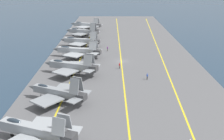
# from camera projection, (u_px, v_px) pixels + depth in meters

# --- Properties ---
(ground_plane) EXTENTS (2000.00, 2000.00, 0.00)m
(ground_plane) POSITION_uv_depth(u_px,v_px,m) (121.00, 62.00, 91.09)
(ground_plane) COLOR #23384C
(carrier_deck) EXTENTS (204.39, 49.30, 0.40)m
(carrier_deck) POSITION_uv_depth(u_px,v_px,m) (121.00, 62.00, 91.03)
(carrier_deck) COLOR #565659
(carrier_deck) RESTS_ON ground
(deck_stripe_foul_line) EXTENTS (183.68, 10.64, 0.01)m
(deck_stripe_foul_line) POSITION_uv_depth(u_px,v_px,m) (163.00, 61.00, 90.98)
(deck_stripe_foul_line) COLOR yellow
(deck_stripe_foul_line) RESTS_ON carrier_deck
(deck_stripe_centerline) EXTENTS (183.95, 0.36, 0.01)m
(deck_stripe_centerline) POSITION_uv_depth(u_px,v_px,m) (121.00, 61.00, 90.96)
(deck_stripe_centerline) COLOR yellow
(deck_stripe_centerline) RESTS_ON carrier_deck
(deck_stripe_edge_line) EXTENTS (183.91, 4.35, 0.01)m
(deck_stripe_edge_line) POSITION_uv_depth(u_px,v_px,m) (79.00, 61.00, 90.94)
(deck_stripe_edge_line) COLOR yellow
(deck_stripe_edge_line) RESTS_ON carrier_deck
(parked_jet_second) EXTENTS (12.09, 16.11, 6.09)m
(parked_jet_second) POSITION_uv_depth(u_px,v_px,m) (34.00, 130.00, 46.21)
(parked_jet_second) COLOR #93999E
(parked_jet_second) RESTS_ON carrier_deck
(parked_jet_third) EXTENTS (13.02, 15.05, 6.49)m
(parked_jet_third) POSITION_uv_depth(u_px,v_px,m) (57.00, 92.00, 61.23)
(parked_jet_third) COLOR gray
(parked_jet_third) RESTS_ON carrier_deck
(parked_jet_fourth) EXTENTS (12.80, 16.55, 6.46)m
(parked_jet_fourth) POSITION_uv_depth(u_px,v_px,m) (71.00, 66.00, 78.13)
(parked_jet_fourth) COLOR gray
(parked_jet_fourth) RESTS_ON carrier_deck
(parked_jet_fifth) EXTENTS (12.58, 17.32, 5.96)m
(parked_jet_fifth) POSITION_uv_depth(u_px,v_px,m) (77.00, 51.00, 94.27)
(parked_jet_fifth) COLOR #9EA3A8
(parked_jet_fifth) RESTS_ON carrier_deck
(parked_jet_sixth) EXTENTS (12.32, 16.39, 6.04)m
(parked_jet_sixth) POSITION_uv_depth(u_px,v_px,m) (80.00, 41.00, 108.75)
(parked_jet_sixth) COLOR #93999E
(parked_jet_sixth) RESTS_ON carrier_deck
(parked_jet_seventh) EXTENTS (12.54, 16.09, 6.61)m
(parked_jet_seventh) POSITION_uv_depth(u_px,v_px,m) (82.00, 31.00, 125.63)
(parked_jet_seventh) COLOR gray
(parked_jet_seventh) RESTS_ON carrier_deck
(parked_jet_eighth) EXTENTS (13.93, 16.77, 6.21)m
(parked_jet_eighth) POSITION_uv_depth(u_px,v_px,m) (86.00, 25.00, 141.08)
(parked_jet_eighth) COLOR #9EA3A8
(parked_jet_eighth) RESTS_ON carrier_deck
(crew_blue_vest) EXTENTS (0.45, 0.39, 1.75)m
(crew_blue_vest) POSITION_uv_depth(u_px,v_px,m) (147.00, 76.00, 74.85)
(crew_blue_vest) COLOR #232328
(crew_blue_vest) RESTS_ON carrier_deck
(crew_purple_vest) EXTENTS (0.38, 0.45, 1.76)m
(crew_purple_vest) POSITION_uv_depth(u_px,v_px,m) (107.00, 49.00, 102.50)
(crew_purple_vest) COLOR #4C473D
(crew_purple_vest) RESTS_ON carrier_deck
(crew_red_vest) EXTENTS (0.45, 0.39, 1.83)m
(crew_red_vest) POSITION_uv_depth(u_px,v_px,m) (120.00, 65.00, 83.57)
(crew_red_vest) COLOR #383328
(crew_red_vest) RESTS_ON carrier_deck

